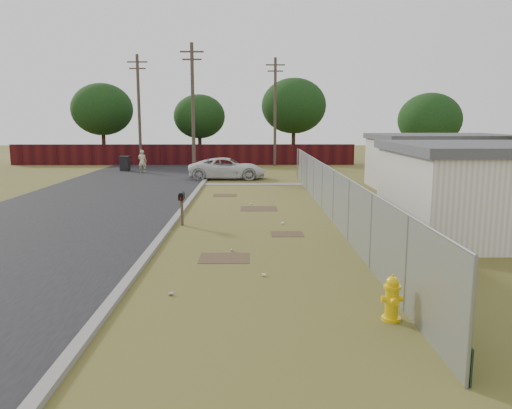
{
  "coord_description": "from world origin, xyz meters",
  "views": [
    {
      "loc": [
        -0.04,
        -18.69,
        3.86
      ],
      "look_at": [
        0.13,
        -2.37,
        1.1
      ],
      "focal_mm": 35.0,
      "sensor_mm": 36.0,
      "label": 1
    }
  ],
  "objects_px": {
    "pedestrian": "(142,161)",
    "fire_hydrant": "(392,299)",
    "pickup_truck": "(227,168)",
    "trash_bin": "(125,163)",
    "mailbox": "(182,199)"
  },
  "relations": [
    {
      "from": "pedestrian",
      "to": "fire_hydrant",
      "type": "bearing_deg",
      "value": 115.85
    },
    {
      "from": "fire_hydrant",
      "to": "pickup_truck",
      "type": "relative_size",
      "value": 0.18
    },
    {
      "from": "fire_hydrant",
      "to": "trash_bin",
      "type": "height_order",
      "value": "trash_bin"
    },
    {
      "from": "fire_hydrant",
      "to": "pedestrian",
      "type": "height_order",
      "value": "pedestrian"
    },
    {
      "from": "fire_hydrant",
      "to": "trash_bin",
      "type": "relative_size",
      "value": 0.81
    },
    {
      "from": "mailbox",
      "to": "trash_bin",
      "type": "bearing_deg",
      "value": 109.41
    },
    {
      "from": "fire_hydrant",
      "to": "mailbox",
      "type": "xyz_separation_m",
      "value": [
        -5.3,
        8.98,
        0.56
      ]
    },
    {
      "from": "fire_hydrant",
      "to": "trash_bin",
      "type": "bearing_deg",
      "value": 113.03
    },
    {
      "from": "fire_hydrant",
      "to": "pedestrian",
      "type": "bearing_deg",
      "value": 111.22
    },
    {
      "from": "pedestrian",
      "to": "trash_bin",
      "type": "height_order",
      "value": "pedestrian"
    },
    {
      "from": "pickup_truck",
      "to": "pedestrian",
      "type": "height_order",
      "value": "pedestrian"
    },
    {
      "from": "mailbox",
      "to": "pedestrian",
      "type": "distance_m",
      "value": 19.6
    },
    {
      "from": "mailbox",
      "to": "pedestrian",
      "type": "xyz_separation_m",
      "value": [
        -5.49,
        18.81,
        -0.14
      ]
    },
    {
      "from": "mailbox",
      "to": "pickup_truck",
      "type": "bearing_deg",
      "value": 86.21
    },
    {
      "from": "pickup_truck",
      "to": "fire_hydrant",
      "type": "bearing_deg",
      "value": -169.99
    }
  ]
}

